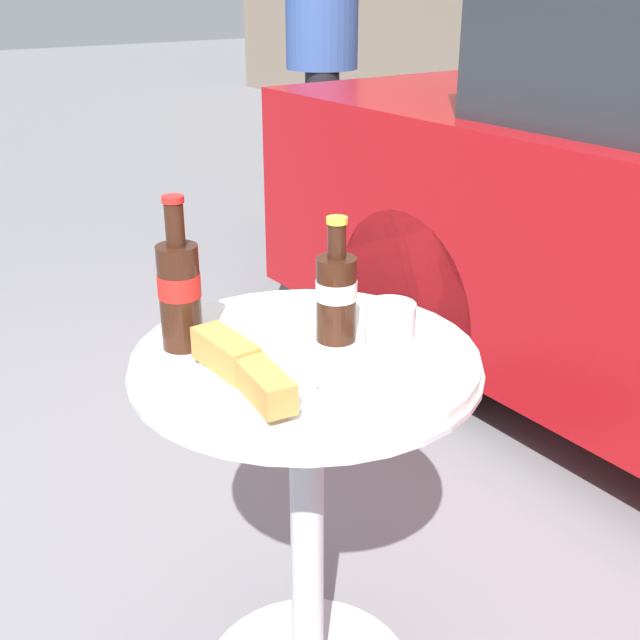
{
  "coord_description": "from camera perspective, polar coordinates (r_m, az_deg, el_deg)",
  "views": [
    {
      "loc": [
        0.98,
        -0.66,
        1.29
      ],
      "look_at": [
        0.0,
        0.03,
        0.78
      ],
      "focal_mm": 45.0,
      "sensor_mm": 36.0,
      "label": 1
    }
  ],
  "objects": [
    {
      "name": "lunch_plate_near",
      "position": [
        1.19,
        -5.31,
        -3.93
      ],
      "size": [
        0.24,
        0.2,
        0.07
      ],
      "color": "white",
      "rests_on": "bistro_table"
    },
    {
      "name": "cola_bottle_left",
      "position": [
        1.31,
        -9.96,
        2.13
      ],
      "size": [
        0.07,
        0.07,
        0.25
      ],
      "color": "#33190F",
      "rests_on": "bistro_table"
    },
    {
      "name": "drinking_glass",
      "position": [
        1.21,
        4.98,
        -1.73
      ],
      "size": [
        0.07,
        0.07,
        0.12
      ],
      "color": "#C68923",
      "rests_on": "bistro_table"
    },
    {
      "name": "cola_bottle_right",
      "position": [
        1.32,
        1.17,
        1.93
      ],
      "size": [
        0.07,
        0.07,
        0.21
      ],
      "color": "#33190F",
      "rests_on": "bistro_table"
    },
    {
      "name": "bistro_table",
      "position": [
        1.42,
        -0.95,
        -10.47
      ],
      "size": [
        0.58,
        0.58,
        0.73
      ],
      "color": "#B7B7BC",
      "rests_on": "ground_plane"
    },
    {
      "name": "pedestrian",
      "position": [
        4.24,
        0.13,
        19.46
      ],
      "size": [
        0.36,
        0.36,
        1.77
      ],
      "color": "black",
      "rests_on": "ground_plane"
    }
  ]
}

